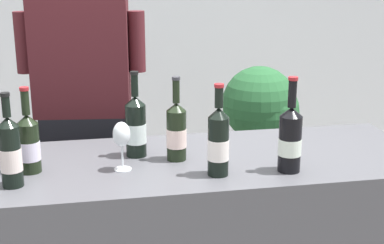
{
  "coord_description": "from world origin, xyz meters",
  "views": [
    {
      "loc": [
        -0.2,
        -1.98,
        1.64
      ],
      "look_at": [
        0.18,
        0.0,
        1.06
      ],
      "focal_mm": 51.45,
      "sensor_mm": 36.0,
      "label": 1
    }
  ],
  "objects_px": {
    "wine_bottle_0": "(218,142)",
    "wine_glass": "(122,136)",
    "wine_bottle_4": "(29,143)",
    "potted_shrub": "(260,115)",
    "person_server": "(86,137)",
    "wine_bottle_7": "(290,139)",
    "wine_bottle_1": "(136,126)",
    "wine_bottle_5": "(10,152)",
    "wine_bottle_3": "(176,131)"
  },
  "relations": [
    {
      "from": "wine_bottle_0",
      "to": "wine_glass",
      "type": "distance_m",
      "value": 0.35
    },
    {
      "from": "wine_bottle_4",
      "to": "potted_shrub",
      "type": "xyz_separation_m",
      "value": [
        1.3,
        1.3,
        -0.31
      ]
    },
    {
      "from": "wine_glass",
      "to": "person_server",
      "type": "height_order",
      "value": "person_server"
    },
    {
      "from": "wine_bottle_4",
      "to": "wine_bottle_7",
      "type": "height_order",
      "value": "wine_bottle_7"
    },
    {
      "from": "wine_bottle_4",
      "to": "wine_bottle_0",
      "type": "bearing_deg",
      "value": -13.26
    },
    {
      "from": "wine_bottle_7",
      "to": "potted_shrub",
      "type": "relative_size",
      "value": 0.34
    },
    {
      "from": "wine_bottle_1",
      "to": "wine_glass",
      "type": "xyz_separation_m",
      "value": [
        -0.06,
        -0.15,
        0.01
      ]
    },
    {
      "from": "wine_bottle_1",
      "to": "wine_bottle_4",
      "type": "height_order",
      "value": "wine_bottle_1"
    },
    {
      "from": "wine_bottle_5",
      "to": "wine_bottle_7",
      "type": "relative_size",
      "value": 0.93
    },
    {
      "from": "wine_bottle_0",
      "to": "potted_shrub",
      "type": "height_order",
      "value": "wine_bottle_0"
    },
    {
      "from": "wine_bottle_1",
      "to": "wine_bottle_5",
      "type": "height_order",
      "value": "wine_bottle_1"
    },
    {
      "from": "wine_bottle_4",
      "to": "person_server",
      "type": "bearing_deg",
      "value": 73.75
    },
    {
      "from": "wine_bottle_1",
      "to": "wine_bottle_7",
      "type": "height_order",
      "value": "wine_bottle_7"
    },
    {
      "from": "wine_bottle_1",
      "to": "person_server",
      "type": "distance_m",
      "value": 0.64
    },
    {
      "from": "wine_glass",
      "to": "person_server",
      "type": "relative_size",
      "value": 0.11
    },
    {
      "from": "wine_bottle_5",
      "to": "wine_bottle_7",
      "type": "bearing_deg",
      "value": -2.41
    },
    {
      "from": "wine_bottle_4",
      "to": "wine_glass",
      "type": "distance_m",
      "value": 0.33
    },
    {
      "from": "wine_bottle_5",
      "to": "wine_bottle_0",
      "type": "bearing_deg",
      "value": -2.37
    },
    {
      "from": "person_server",
      "to": "wine_bottle_0",
      "type": "bearing_deg",
      "value": -60.58
    },
    {
      "from": "wine_bottle_3",
      "to": "wine_bottle_4",
      "type": "relative_size",
      "value": 1.03
    },
    {
      "from": "wine_bottle_7",
      "to": "person_server",
      "type": "relative_size",
      "value": 0.21
    },
    {
      "from": "wine_bottle_7",
      "to": "person_server",
      "type": "bearing_deg",
      "value": 131.0
    },
    {
      "from": "wine_bottle_3",
      "to": "wine_bottle_7",
      "type": "xyz_separation_m",
      "value": [
        0.38,
        -0.2,
        0.01
      ]
    },
    {
      "from": "wine_bottle_7",
      "to": "person_server",
      "type": "height_order",
      "value": "person_server"
    },
    {
      "from": "wine_bottle_0",
      "to": "wine_bottle_3",
      "type": "distance_m",
      "value": 0.22
    },
    {
      "from": "wine_bottle_1",
      "to": "wine_bottle_7",
      "type": "relative_size",
      "value": 0.96
    },
    {
      "from": "wine_bottle_1",
      "to": "wine_bottle_5",
      "type": "relative_size",
      "value": 1.03
    },
    {
      "from": "wine_bottle_4",
      "to": "wine_bottle_3",
      "type": "bearing_deg",
      "value": 3.23
    },
    {
      "from": "wine_bottle_0",
      "to": "person_server",
      "type": "height_order",
      "value": "person_server"
    },
    {
      "from": "wine_bottle_0",
      "to": "wine_bottle_4",
      "type": "distance_m",
      "value": 0.68
    },
    {
      "from": "wine_bottle_3",
      "to": "potted_shrub",
      "type": "distance_m",
      "value": 1.51
    },
    {
      "from": "person_server",
      "to": "potted_shrub",
      "type": "xyz_separation_m",
      "value": [
        1.1,
        0.63,
        -0.12
      ]
    },
    {
      "from": "wine_bottle_5",
      "to": "person_server",
      "type": "height_order",
      "value": "person_server"
    },
    {
      "from": "wine_bottle_1",
      "to": "wine_bottle_5",
      "type": "xyz_separation_m",
      "value": [
        -0.44,
        -0.23,
        0.0
      ]
    },
    {
      "from": "wine_bottle_1",
      "to": "wine_bottle_3",
      "type": "distance_m",
      "value": 0.17
    },
    {
      "from": "potted_shrub",
      "to": "person_server",
      "type": "bearing_deg",
      "value": -150.18
    },
    {
      "from": "wine_bottle_0",
      "to": "wine_bottle_7",
      "type": "bearing_deg",
      "value": -2.52
    },
    {
      "from": "wine_bottle_7",
      "to": "wine_glass",
      "type": "xyz_separation_m",
      "value": [
        -0.6,
        0.13,
        0.01
      ]
    },
    {
      "from": "person_server",
      "to": "wine_bottle_5",
      "type": "bearing_deg",
      "value": -106.92
    },
    {
      "from": "potted_shrub",
      "to": "wine_bottle_0",
      "type": "bearing_deg",
      "value": -113.41
    },
    {
      "from": "wine_bottle_5",
      "to": "wine_glass",
      "type": "height_order",
      "value": "wine_bottle_5"
    },
    {
      "from": "wine_bottle_1",
      "to": "wine_bottle_7",
      "type": "xyz_separation_m",
      "value": [
        0.53,
        -0.27,
        0.0
      ]
    },
    {
      "from": "wine_bottle_1",
      "to": "wine_bottle_4",
      "type": "xyz_separation_m",
      "value": [
        -0.4,
        -0.1,
        -0.01
      ]
    },
    {
      "from": "wine_bottle_7",
      "to": "wine_glass",
      "type": "relative_size",
      "value": 1.91
    },
    {
      "from": "wine_bottle_5",
      "to": "person_server",
      "type": "bearing_deg",
      "value": 73.08
    },
    {
      "from": "wine_bottle_7",
      "to": "wine_bottle_0",
      "type": "bearing_deg",
      "value": 177.48
    },
    {
      "from": "wine_bottle_0",
      "to": "wine_glass",
      "type": "bearing_deg",
      "value": 161.22
    },
    {
      "from": "wine_glass",
      "to": "wine_bottle_1",
      "type": "bearing_deg",
      "value": 66.37
    },
    {
      "from": "wine_bottle_1",
      "to": "wine_bottle_4",
      "type": "distance_m",
      "value": 0.41
    },
    {
      "from": "wine_bottle_4",
      "to": "wine_bottle_7",
      "type": "bearing_deg",
      "value": -10.27
    }
  ]
}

